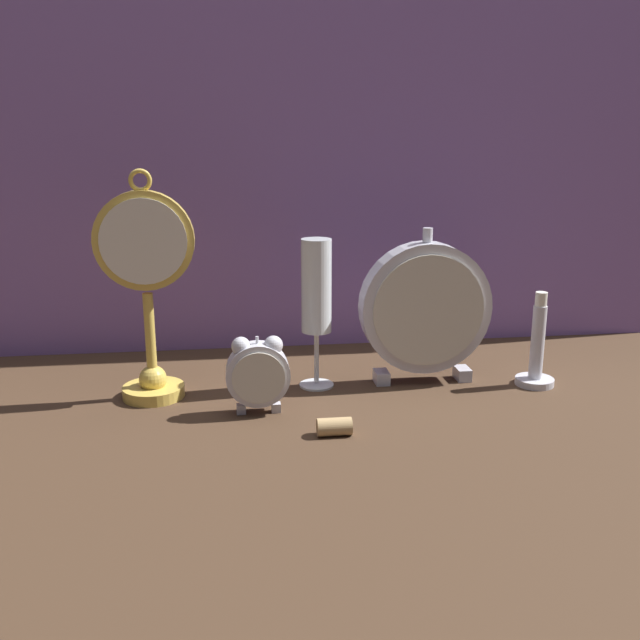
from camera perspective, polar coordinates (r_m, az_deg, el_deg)
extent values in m
plane|color=#422D1E|center=(0.92, 0.65, -7.82)|extent=(4.00, 4.00, 0.00)
cube|color=#8460A8|center=(1.18, -1.58, 12.10)|extent=(1.27, 0.01, 0.60)
cylinder|color=gold|center=(1.02, -13.16, -5.57)|extent=(0.08, 0.08, 0.02)
sphere|color=gold|center=(1.01, -13.22, -4.61)|extent=(0.04, 0.04, 0.04)
cylinder|color=gold|center=(0.99, -13.41, -1.59)|extent=(0.01, 0.01, 0.13)
cylinder|color=gold|center=(0.96, -13.90, 6.19)|extent=(0.13, 0.02, 0.13)
cylinder|color=silver|center=(0.95, -13.96, 6.10)|extent=(0.11, 0.00, 0.11)
torus|color=gold|center=(0.95, -14.20, 10.78)|extent=(0.03, 0.01, 0.03)
cube|color=silver|center=(0.94, -6.32, -7.09)|extent=(0.01, 0.01, 0.01)
cube|color=silver|center=(0.94, -3.54, -6.99)|extent=(0.01, 0.01, 0.01)
cylinder|color=silver|center=(0.92, -4.99, -4.32)|extent=(0.08, 0.03, 0.08)
cylinder|color=beige|center=(0.91, -4.95, -4.66)|extent=(0.07, 0.00, 0.07)
sphere|color=silver|center=(0.91, -6.34, -2.11)|extent=(0.02, 0.02, 0.02)
sphere|color=silver|center=(0.91, -3.75, -2.02)|extent=(0.02, 0.02, 0.02)
cylinder|color=silver|center=(0.91, -5.05, -1.77)|extent=(0.00, 0.00, 0.01)
cube|color=silver|center=(1.04, 4.94, -4.57)|extent=(0.02, 0.03, 0.02)
cube|color=silver|center=(1.08, 11.31, -4.21)|extent=(0.02, 0.03, 0.02)
cylinder|color=silver|center=(1.03, 8.38, 1.01)|extent=(0.19, 0.04, 0.19)
cylinder|color=beige|center=(1.01, 8.70, 0.73)|extent=(0.16, 0.00, 0.16)
cylinder|color=silver|center=(1.01, 8.61, 6.74)|extent=(0.01, 0.01, 0.02)
cylinder|color=silver|center=(1.03, -0.32, -5.13)|extent=(0.05, 0.05, 0.01)
cylinder|color=silver|center=(1.02, -0.32, -2.97)|extent=(0.01, 0.01, 0.08)
cylinder|color=white|center=(0.99, -0.33, 2.74)|extent=(0.04, 0.04, 0.13)
cylinder|color=beige|center=(1.00, -0.33, 1.45)|extent=(0.04, 0.04, 0.09)
cylinder|color=silver|center=(1.08, 16.78, -4.72)|extent=(0.06, 0.06, 0.01)
cylinder|color=silver|center=(1.06, 17.01, -1.73)|extent=(0.02, 0.02, 0.11)
cylinder|color=silver|center=(1.05, 17.28, 1.61)|extent=(0.02, 0.02, 0.02)
cylinder|color=tan|center=(0.87, 1.01, -8.54)|extent=(0.04, 0.02, 0.02)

